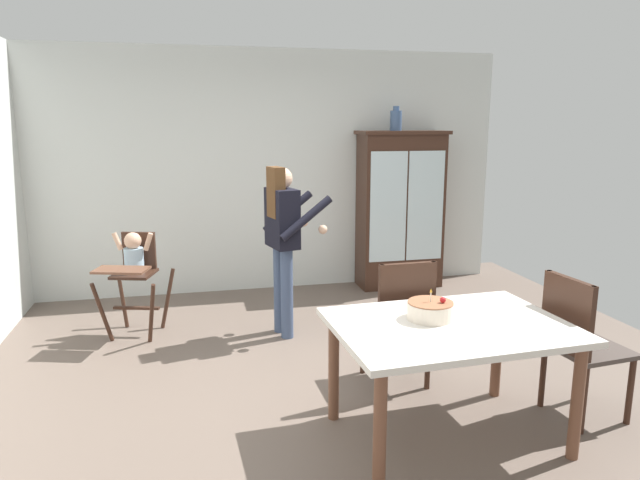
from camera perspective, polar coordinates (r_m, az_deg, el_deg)
name	(u,v)px	position (r m, az deg, el deg)	size (l,w,h in m)	color
ground_plane	(327,385)	(4.35, 0.67, -14.30)	(6.24, 6.24, 0.00)	#66564C
wall_back	(272,172)	(6.52, -4.85, 6.80)	(5.32, 0.06, 2.70)	silver
china_cabinet	(400,209)	(6.68, 8.02, 3.06)	(1.01, 0.48, 1.81)	#382116
ceramic_vase	(396,120)	(6.58, 7.61, 11.83)	(0.13, 0.13, 0.27)	#3D567F
high_chair_with_toddler	(134,265)	(5.36, -18.15, -2.39)	(0.71, 0.79, 0.95)	#382116
adult_person	(283,230)	(5.04, -3.71, 0.96)	(0.58, 0.57, 1.53)	#3D4C6B
dining_table	(450,338)	(3.53, 12.87, -9.57)	(1.42, 1.05, 0.74)	silver
birthday_cake	(430,310)	(3.53, 10.98, -6.92)	(0.28, 0.28, 0.19)	beige
dining_chair_far_side	(401,314)	(4.16, 8.11, -7.39)	(0.45, 0.45, 0.96)	#382116
dining_chair_right_end	(577,337)	(4.05, 24.36, -8.88)	(0.48, 0.48, 0.96)	#382116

